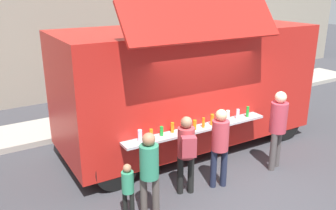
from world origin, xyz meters
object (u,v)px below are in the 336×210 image
(customer_mid_with_backpack, at_px, (186,148))
(customer_rear_waiting, at_px, (149,168))
(food_truck_main, at_px, (188,83))
(customer_front_ordering, at_px, (220,142))
(customer_extra_browsing, at_px, (278,124))
(child_near_queue, at_px, (128,186))
(trash_bin, at_px, (245,84))

(customer_mid_with_backpack, height_order, customer_rear_waiting, customer_rear_waiting)
(food_truck_main, distance_m, customer_rear_waiting, 3.22)
(customer_rear_waiting, bearing_deg, customer_mid_with_backpack, -38.30)
(customer_front_ordering, height_order, customer_extra_browsing, customer_extra_browsing)
(child_near_queue, bearing_deg, customer_rear_waiting, -66.54)
(trash_bin, xyz_separation_m, child_near_queue, (-6.82, -4.31, 0.19))
(customer_front_ordering, bearing_deg, food_truck_main, 3.12)
(trash_bin, relative_size, customer_front_ordering, 0.52)
(food_truck_main, relative_size, customer_extra_browsing, 3.51)
(customer_extra_browsing, height_order, child_near_queue, customer_extra_browsing)
(customer_front_ordering, height_order, customer_mid_with_backpack, customer_front_ordering)
(food_truck_main, bearing_deg, trash_bin, 30.21)
(trash_bin, bearing_deg, child_near_queue, -147.69)
(food_truck_main, bearing_deg, child_near_queue, -141.33)
(customer_extra_browsing, bearing_deg, customer_rear_waiting, 73.79)
(customer_front_ordering, xyz_separation_m, customer_rear_waiting, (-1.66, -0.16, -0.03))
(customer_extra_browsing, bearing_deg, trash_bin, -54.76)
(customer_mid_with_backpack, relative_size, customer_extra_browsing, 0.90)
(trash_bin, relative_size, customer_rear_waiting, 0.54)
(customer_rear_waiting, relative_size, child_near_queue, 1.53)
(customer_front_ordering, distance_m, customer_rear_waiting, 1.67)
(food_truck_main, bearing_deg, customer_extra_browsing, -64.90)
(trash_bin, xyz_separation_m, customer_mid_with_backpack, (-5.55, -4.21, 0.54))
(trash_bin, height_order, child_near_queue, child_near_queue)
(trash_bin, height_order, customer_extra_browsing, customer_extra_browsing)
(food_truck_main, height_order, customer_rear_waiting, food_truck_main)
(trash_bin, distance_m, customer_front_ordering, 6.51)
(food_truck_main, distance_m, customer_front_ordering, 2.20)
(food_truck_main, xyz_separation_m, customer_extra_browsing, (0.91, -2.08, -0.55))
(child_near_queue, bearing_deg, customer_extra_browsing, -38.99)
(food_truck_main, xyz_separation_m, child_near_queue, (-2.61, -1.99, -0.99))
(customer_mid_with_backpack, bearing_deg, customer_rear_waiting, 130.19)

